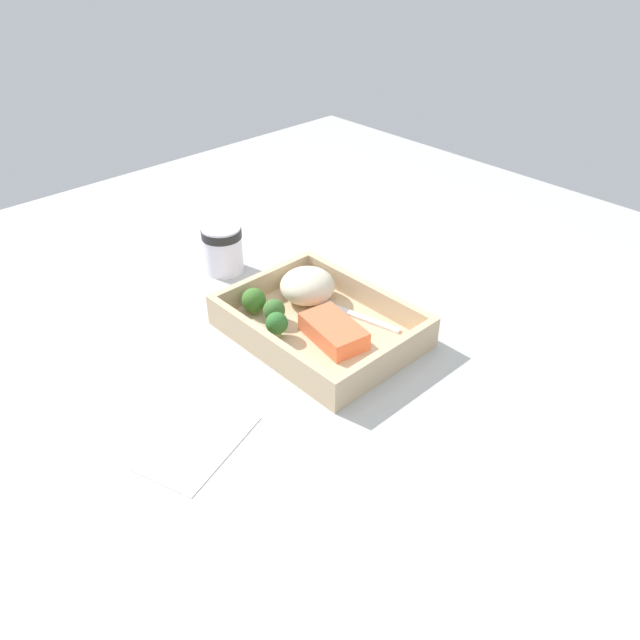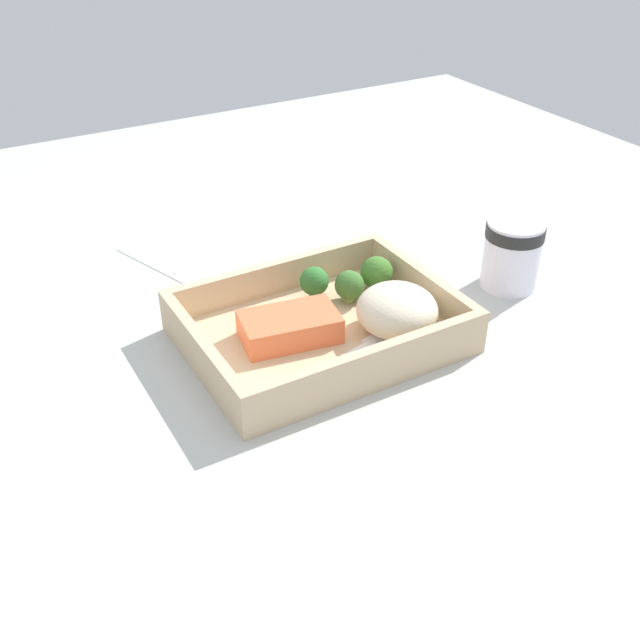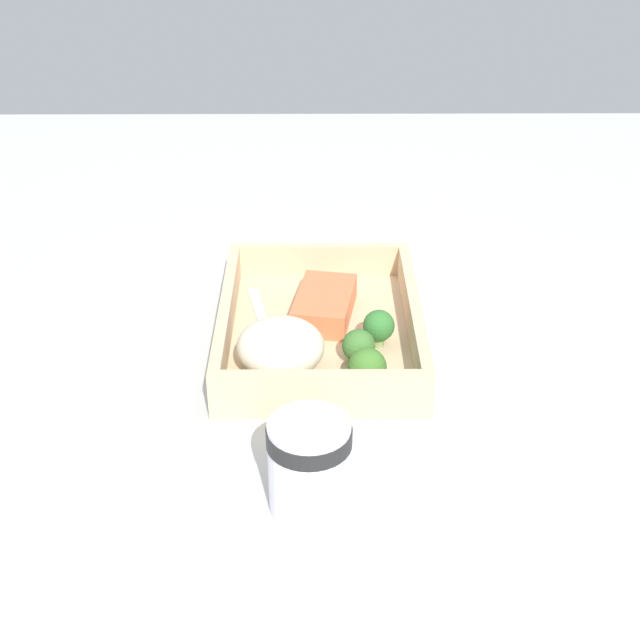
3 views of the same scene
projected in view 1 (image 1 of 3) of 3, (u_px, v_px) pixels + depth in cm
name	position (u px, v px, depth cm)	size (l,w,h in cm)	color
ground_plane	(320.00, 340.00, 96.71)	(160.00, 160.00, 2.00)	#B3B4B1
takeout_tray	(320.00, 331.00, 95.80)	(28.52, 21.50, 1.20)	#CEB18A
tray_rim	(320.00, 318.00, 94.36)	(28.52, 21.50, 3.86)	#CEB18A
salmon_fillet	(333.00, 331.00, 92.28)	(10.36, 6.00, 2.91)	#EE7044
mashed_potatoes	(307.00, 286.00, 100.54)	(8.82, 8.93, 5.36)	beige
broccoli_floret_1	(254.00, 300.00, 97.83)	(3.88, 3.88, 4.20)	#87A759
broccoli_floret_2	(274.00, 310.00, 95.78)	(3.44, 3.44, 3.82)	#7AA25C
broccoli_floret_3	(277.00, 324.00, 92.31)	(3.37, 3.37, 4.14)	#80985B
fork	(349.00, 313.00, 98.51)	(15.78, 5.06, 0.44)	white
paper_cup	(223.00, 247.00, 109.67)	(7.03, 7.03, 8.53)	white
receipt_slip	(198.00, 442.00, 77.24)	(9.07, 14.72, 0.24)	white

